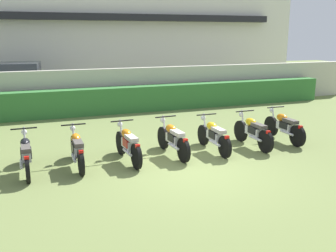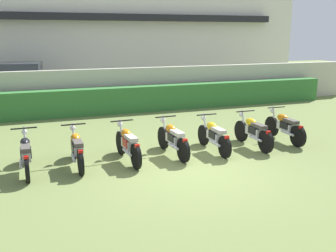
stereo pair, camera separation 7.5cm
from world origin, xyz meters
name	(u,v)px [view 1 (the left image)]	position (x,y,z in m)	size (l,w,h in m)	color
ground	(191,170)	(0.00, 0.00, 0.00)	(60.00, 60.00, 0.00)	olive
building	(82,23)	(0.00, 16.20, 3.78)	(25.30, 6.50, 7.55)	silver
compound_wall	(114,89)	(0.00, 7.96, 0.87)	(24.03, 0.30, 1.73)	#BCB7A8
hedge_row	(119,100)	(0.00, 7.26, 0.52)	(19.23, 0.70, 1.04)	#337033
parked_car	(12,84)	(-4.03, 10.59, 0.94)	(4.72, 2.60, 1.89)	navy
motorcycle_in_row_0	(26,154)	(-3.62, 1.18, 0.45)	(0.60, 1.92, 0.96)	black
motorcycle_in_row_1	(77,149)	(-2.47, 1.20, 0.45)	(0.60, 1.89, 0.96)	black
motorcycle_in_row_2	(128,144)	(-1.22, 1.15, 0.45)	(0.60, 1.89, 0.97)	black
motorcycle_in_row_3	(173,139)	(0.02, 1.22, 0.45)	(0.60, 1.92, 0.97)	black
motorcycle_in_row_4	(214,135)	(1.19, 1.17, 0.44)	(0.60, 1.87, 0.95)	black
motorcycle_in_row_5	(253,131)	(2.42, 1.15, 0.45)	(0.60, 1.86, 0.97)	black
motorcycle_in_row_6	(284,126)	(3.62, 1.33, 0.46)	(0.60, 1.89, 0.97)	black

